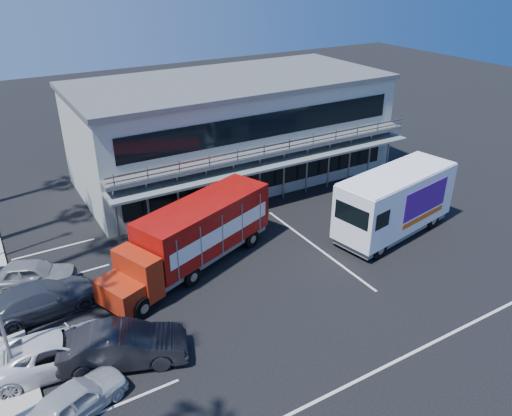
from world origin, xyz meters
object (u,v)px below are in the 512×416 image
white_van (395,202)px  parked_car_b (124,346)px  red_truck (195,234)px  parked_car_a (75,399)px

white_van → parked_car_b: size_ratio=1.66×
red_truck → parked_car_b: (-5.53, -5.11, -1.09)m
red_truck → white_van: bearing=-34.8°
red_truck → parked_car_a: 10.41m
white_van → parked_car_a: (-19.34, -4.00, -1.42)m
parked_car_a → red_truck: bearing=-70.9°
parked_car_a → white_van: bearing=-99.9°
white_van → red_truck: bearing=156.4°
white_van → parked_car_b: 17.25m
white_van → parked_car_a: 19.80m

